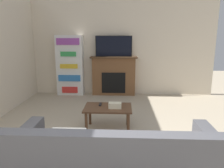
# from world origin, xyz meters

# --- Properties ---
(wall_back) EXTENTS (5.49, 0.06, 2.70)m
(wall_back) POSITION_xyz_m (0.00, 4.69, 1.35)
(wall_back) COLOR beige
(wall_back) RESTS_ON ground_plane
(fireplace) EXTENTS (1.28, 0.28, 1.08)m
(fireplace) POSITION_xyz_m (0.00, 4.55, 0.54)
(fireplace) COLOR brown
(fireplace) RESTS_ON ground_plane
(tv) EXTENTS (0.99, 0.03, 0.56)m
(tv) POSITION_xyz_m (0.00, 4.53, 1.36)
(tv) COLOR black
(tv) RESTS_ON fireplace
(couch) EXTENTS (2.20, 0.90, 0.81)m
(couch) POSITION_xyz_m (0.18, 0.68, 0.28)
(couch) COLOR #4C4C51
(couch) RESTS_ON ground_plane
(coffee_table) EXTENTS (0.83, 0.55, 0.42)m
(coffee_table) POSITION_xyz_m (-0.01, 2.22, 0.36)
(coffee_table) COLOR brown
(coffee_table) RESTS_ON ground_plane
(tissue_box) EXTENTS (0.22, 0.12, 0.10)m
(tissue_box) POSITION_xyz_m (0.12, 2.17, 0.47)
(tissue_box) COLOR beige
(tissue_box) RESTS_ON coffee_table
(remote_control) EXTENTS (0.04, 0.15, 0.02)m
(remote_control) POSITION_xyz_m (-0.15, 2.33, 0.43)
(remote_control) COLOR black
(remote_control) RESTS_ON coffee_table
(bookshelf) EXTENTS (0.73, 0.29, 1.65)m
(bookshelf) POSITION_xyz_m (-1.21, 4.53, 0.83)
(bookshelf) COLOR white
(bookshelf) RESTS_ON ground_plane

